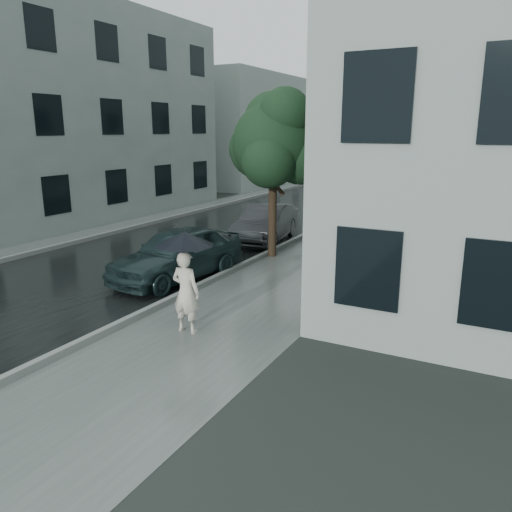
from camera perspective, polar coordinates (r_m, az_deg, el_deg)
The scene contains 14 objects.
ground at distance 9.99m, azimuth -9.17°, elevation -9.99°, with size 120.00×120.00×0.00m, color black.
sidewalk at distance 20.37m, azimuth 11.95°, elevation 2.43°, with size 3.50×60.00×0.01m, color slate.
kerb_near at distance 20.90m, azimuth 7.14°, elevation 3.13°, with size 0.15×60.00×0.15m, color slate.
asphalt_road at distance 22.35m, azimuth -1.30°, elevation 3.77°, with size 6.85×60.00×0.00m, color black.
kerb_far at distance 24.20m, azimuth -8.60°, elevation 4.60°, with size 0.15×60.00×0.15m, color slate.
sidewalk_far at distance 24.76m, azimuth -10.33°, elevation 4.58°, with size 1.70×60.00×0.01m, color #4C5451.
building_far_a at distance 24.62m, azimuth -24.99°, elevation 14.56°, with size 7.02×20.00×9.50m.
building_far_b at distance 41.95m, azimuth 0.18°, elevation 14.17°, with size 7.02×18.00×8.00m.
pedestrian at distance 10.27m, azimuth -8.01°, elevation -4.11°, with size 0.62×0.41×1.71m, color beige.
umbrella at distance 10.02m, azimuth -8.20°, elevation 1.98°, with size 1.33×1.33×1.22m.
street_tree at distance 16.14m, azimuth 2.13°, elevation 12.89°, with size 3.36×3.05×5.33m.
lamp_post at distance 18.63m, azimuth 5.93°, elevation 9.97°, with size 0.83×0.44×4.69m.
car_near at distance 14.01m, azimuth -8.98°, elevation 0.29°, with size 1.71×4.26×1.45m, color #1B2D2F.
car_far at distance 18.65m, azimuth 1.11°, elevation 3.81°, with size 1.44×4.14×1.36m, color #242629.
Camera 1 is at (5.55, -7.24, 4.08)m, focal length 35.00 mm.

